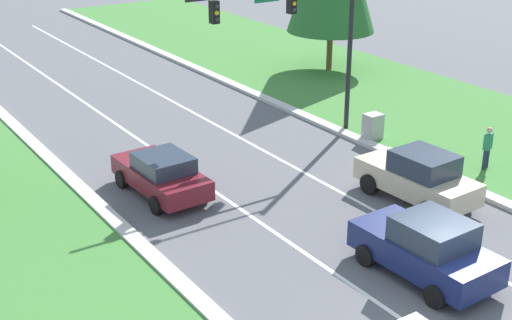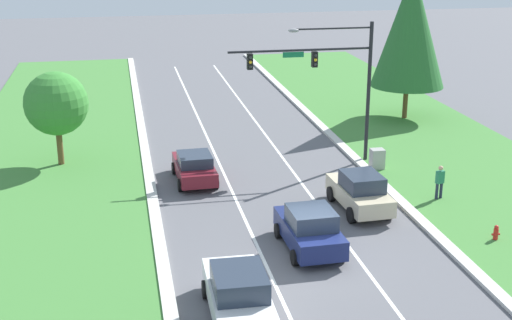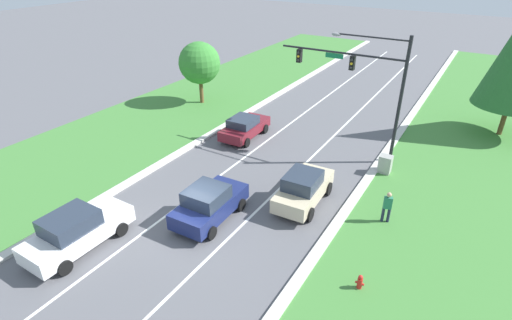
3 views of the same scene
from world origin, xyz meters
name	(u,v)px [view 2 (image 2 of 3)]	position (x,y,z in m)	size (l,w,h in m)	color
ground_plane	(311,259)	(0.00, 0.00, 0.00)	(160.00, 160.00, 0.00)	#5B5B60
curb_strip_right	(447,245)	(5.65, 0.00, 0.07)	(0.50, 90.00, 0.15)	beige
curb_strip_left	(164,270)	(-5.65, 0.00, 0.07)	(0.50, 90.00, 0.15)	beige
grass_verge_left	(16,284)	(-10.90, 0.00, 0.04)	(10.00, 90.00, 0.08)	#427F38
lane_stripe_inner_left	(265,263)	(-1.80, 0.00, 0.00)	(0.14, 81.00, 0.01)	white
lane_stripe_inner_right	(355,255)	(1.80, 0.00, 0.00)	(0.14, 81.00, 0.01)	white
traffic_signal_mast	(329,71)	(3.91, 11.17, 5.05)	(7.65, 0.41, 7.55)	black
burgundy_sedan	(194,167)	(-3.41, 9.64, 0.76)	(2.07, 4.21, 1.50)	maroon
champagne_sedan	(360,192)	(3.46, 4.39, 0.89)	(2.10, 4.31, 1.80)	beige
navy_sedan	(310,229)	(0.17, 0.88, 0.87)	(2.18, 4.17, 1.77)	navy
white_sedan	(238,294)	(-3.46, -3.73, 0.88)	(2.13, 4.70, 1.79)	white
utility_cabinet	(377,159)	(6.21, 9.61, 0.56)	(0.70, 0.60, 1.13)	#9E9E99
pedestrian	(440,181)	(7.52, 4.90, 0.94)	(0.43, 0.33, 1.69)	#232842
fire_hydrant	(496,233)	(7.83, 0.17, 0.34)	(0.34, 0.20, 0.70)	red
conifer_near_right_tree	(410,28)	(11.65, 19.13, 6.03)	(4.75, 4.75, 9.83)	brown
oak_near_left_tree	(56,104)	(-10.16, 13.54, 3.40)	(3.35, 3.35, 5.08)	brown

